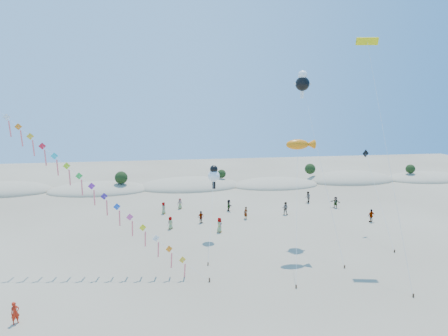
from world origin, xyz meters
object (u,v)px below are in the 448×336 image
(kite_train, at_px, (38,143))
(parafoil_kite, at_px, (368,46))
(flyer_foreground, at_px, (15,313))
(fish_kite, at_px, (301,145))

(kite_train, xyz_separation_m, parafoil_kite, (31.32, -1.57, 9.09))
(kite_train, distance_m, parafoil_kite, 32.65)
(flyer_foreground, bearing_deg, kite_train, 55.66)
(parafoil_kite, bearing_deg, fish_kite, 175.60)
(parafoil_kite, xyz_separation_m, flyer_foreground, (-30.40, -9.08, -19.85))
(kite_train, bearing_deg, fish_kite, -2.47)
(kite_train, height_order, parafoil_kite, kite_train)
(fish_kite, height_order, parafoil_kite, parafoil_kite)
(fish_kite, relative_size, flyer_foreground, 7.36)
(kite_train, relative_size, parafoil_kite, 1.33)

